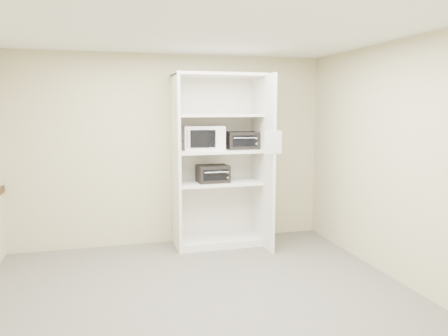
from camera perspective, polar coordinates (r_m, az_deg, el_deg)
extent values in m
cube|color=#625F54|center=(4.72, -3.01, -16.52)|extent=(4.50, 4.00, 0.01)
cube|color=white|center=(4.37, -3.27, 17.74)|extent=(4.50, 4.00, 0.01)
cube|color=#C4BC92|center=(6.30, -6.88, 2.33)|extent=(4.50, 0.02, 2.70)
cube|color=#C4BC92|center=(2.46, 6.58, -6.26)|extent=(4.50, 0.02, 2.70)
cube|color=#C4BC92|center=(5.28, 21.49, 0.79)|extent=(0.02, 4.00, 2.70)
cube|color=white|center=(6.01, -6.24, 0.63)|extent=(0.04, 0.60, 2.40)
cube|color=white|center=(6.16, 5.08, 0.82)|extent=(0.04, 0.90, 2.40)
cube|color=white|center=(6.42, -1.36, 1.14)|extent=(1.24, 0.02, 2.40)
cube|color=white|center=(6.39, -0.71, -9.45)|extent=(1.16, 0.56, 0.10)
cube|color=white|center=(6.19, -0.73, -1.92)|extent=(1.16, 0.56, 0.04)
cube|color=white|center=(6.13, -0.73, 2.23)|extent=(1.16, 0.56, 0.04)
cube|color=white|center=(6.10, -0.74, 6.91)|extent=(1.16, 0.56, 0.04)
cube|color=white|center=(6.12, -0.75, 12.06)|extent=(1.24, 0.60, 0.04)
cube|color=white|center=(6.13, -2.60, 3.97)|extent=(0.61, 0.50, 0.33)
cube|color=black|center=(6.24, 2.35, 3.63)|extent=(0.44, 0.33, 0.25)
cube|color=black|center=(6.10, -1.48, -0.74)|extent=(0.44, 0.34, 0.24)
cube|color=white|center=(5.70, 6.45, 3.35)|extent=(0.23, 0.01, 0.29)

